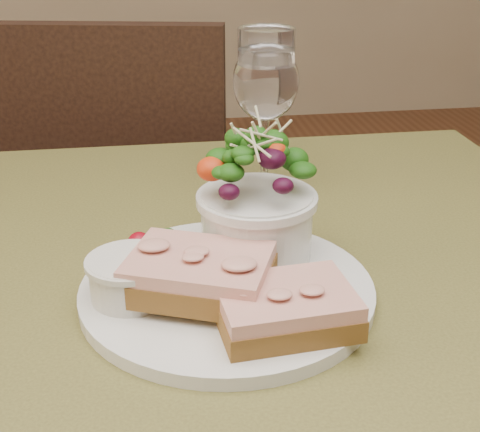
{
  "coord_description": "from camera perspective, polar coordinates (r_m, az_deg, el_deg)",
  "views": [
    {
      "loc": [
        -0.07,
        -0.52,
        1.06
      ],
      "look_at": [
        0.01,
        0.01,
        0.81
      ],
      "focal_mm": 50.0,
      "sensor_mm": 36.0,
      "label": 1
    }
  ],
  "objects": [
    {
      "name": "cafe_table",
      "position": [
        0.67,
        -0.65,
        -13.17
      ],
      "size": [
        0.8,
        0.8,
        0.75
      ],
      "color": "#48451F",
      "rests_on": "ground"
    },
    {
      "name": "chair_far",
      "position": [
        1.45,
        -9.05,
        -7.39
      ],
      "size": [
        0.49,
        0.49,
        0.9
      ],
      "rotation": [
        0.0,
        0.0,
        2.95
      ],
      "color": "black",
      "rests_on": "ground"
    },
    {
      "name": "dinner_plate",
      "position": [
        0.59,
        -1.11,
        -6.33
      ],
      "size": [
        0.26,
        0.26,
        0.01
      ],
      "primitive_type": "cylinder",
      "color": "silver",
      "rests_on": "cafe_table"
    },
    {
      "name": "sandwich_front",
      "position": [
        0.53,
        3.91,
        -7.82
      ],
      "size": [
        0.11,
        0.09,
        0.03
      ],
      "rotation": [
        0.0,
        0.0,
        0.09
      ],
      "color": "#4F3615",
      "rests_on": "dinner_plate"
    },
    {
      "name": "sandwich_back",
      "position": [
        0.55,
        -3.5,
        -4.92
      ],
      "size": [
        0.14,
        0.12,
        0.03
      ],
      "rotation": [
        0.0,
        0.0,
        -0.38
      ],
      "color": "#4F3615",
      "rests_on": "dinner_plate"
    },
    {
      "name": "ramekin",
      "position": [
        0.56,
        -9.33,
        -5.06
      ],
      "size": [
        0.07,
        0.07,
        0.04
      ],
      "color": "beige",
      "rests_on": "dinner_plate"
    },
    {
      "name": "salad_bowl",
      "position": [
        0.61,
        1.45,
        1.73
      ],
      "size": [
        0.1,
        0.1,
        0.13
      ],
      "color": "silver",
      "rests_on": "dinner_plate"
    },
    {
      "name": "garnish",
      "position": [
        0.64,
        -7.74,
        -2.26
      ],
      "size": [
        0.05,
        0.04,
        0.02
      ],
      "color": "#12390A",
      "rests_on": "dinner_plate"
    },
    {
      "name": "wine_glass",
      "position": [
        0.78,
        2.21,
        10.98
      ],
      "size": [
        0.08,
        0.08,
        0.18
      ],
      "color": "white",
      "rests_on": "cafe_table"
    }
  ]
}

